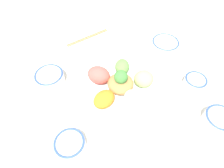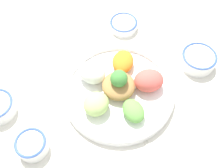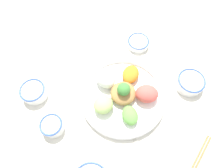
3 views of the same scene
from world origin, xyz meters
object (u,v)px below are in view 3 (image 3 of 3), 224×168
rice_bowl_blue (138,43)px  sauce_bowl_far (52,126)px  sauce_bowl_red (190,82)px  serving_spoon_main (61,66)px  salad_platter (123,95)px  serving_spoon_extra (140,160)px  sauce_bowl_dark (34,92)px  chopsticks_pair_near (197,163)px

rice_bowl_blue → sauce_bowl_far: size_ratio=1.17×
sauce_bowl_red → serving_spoon_main: (-0.28, -0.46, -0.02)m
sauce_bowl_far → serving_spoon_main: bearing=159.4°
salad_platter → serving_spoon_extra: salad_platter is taller
sauce_bowl_red → sauce_bowl_dark: size_ratio=1.12×
salad_platter → chopsticks_pair_near: bearing=24.6°
salad_platter → rice_bowl_blue: (-0.21, 0.16, -0.01)m
sauce_bowl_far → chopsticks_pair_near: size_ratio=0.43×
serving_spoon_main → serving_spoon_extra: 0.49m
rice_bowl_blue → sauce_bowl_dark: bearing=-81.5°
sauce_bowl_red → serving_spoon_extra: 0.36m
sauce_bowl_dark → chopsticks_pair_near: bearing=45.6°
sauce_bowl_dark → serving_spoon_extra: sauce_bowl_dark is taller
serving_spoon_extra → chopsticks_pair_near: bearing=-105.1°
rice_bowl_blue → serving_spoon_extra: rice_bowl_blue is taller
salad_platter → sauce_bowl_far: size_ratio=4.06×
sauce_bowl_far → serving_spoon_main: sauce_bowl_far is taller
salad_platter → sauce_bowl_dark: salad_platter is taller
sauce_bowl_red → sauce_bowl_far: bearing=-93.2°
serving_spoon_extra → sauce_bowl_far: bearing=57.3°
salad_platter → sauce_bowl_red: salad_platter is taller
sauce_bowl_red → sauce_bowl_far: size_ratio=1.33×
rice_bowl_blue → serving_spoon_main: (-0.02, -0.35, -0.01)m
sauce_bowl_dark → serving_spoon_main: bearing=125.0°
chopsticks_pair_near → salad_platter: bearing=-98.0°
serving_spoon_main → serving_spoon_extra: bearing=42.7°
salad_platter → rice_bowl_blue: size_ratio=3.47×
rice_bowl_blue → serving_spoon_main: bearing=-92.9°
serving_spoon_main → serving_spoon_extra: (0.47, 0.16, 0.00)m
salad_platter → serving_spoon_main: 0.30m
sauce_bowl_dark → chopsticks_pair_near: 0.65m
salad_platter → chopsticks_pair_near: size_ratio=1.73×
chopsticks_pair_near → serving_spoon_extra: size_ratio=1.41×
sauce_bowl_far → serving_spoon_extra: size_ratio=0.60×
sauce_bowl_far → sauce_bowl_dark: bearing=-167.0°
sauce_bowl_far → serving_spoon_extra: sauce_bowl_far is taller
sauce_bowl_far → sauce_bowl_red: bearing=86.8°
salad_platter → chopsticks_pair_near: 0.35m
salad_platter → sauce_bowl_dark: bearing=-113.4°
salad_platter → serving_spoon_extra: (0.24, -0.03, -0.02)m
sauce_bowl_dark → rice_bowl_blue: bearing=98.5°
sauce_bowl_red → serving_spoon_main: sauce_bowl_red is taller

